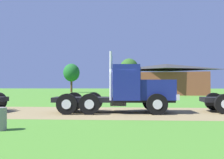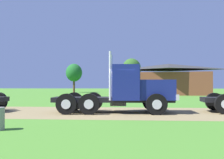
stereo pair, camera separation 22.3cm
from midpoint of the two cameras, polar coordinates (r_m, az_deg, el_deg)
ground_plane at (r=15.65m, az=0.07°, el=-7.18°), size 200.00×200.00×0.00m
dirt_track at (r=15.65m, az=0.07°, el=-7.17°), size 120.00×6.82×0.01m
truck_foreground_white at (r=15.50m, az=3.31°, el=-2.40°), size 7.26×2.91×3.52m
shed_building at (r=44.77m, az=11.64°, el=-0.05°), size 14.56×9.89×5.16m
tree_left at (r=56.45m, az=-8.95°, el=1.46°), size 3.47×3.47×6.15m
tree_mid at (r=56.37m, az=3.64°, el=2.34°), size 4.01×4.01×7.32m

